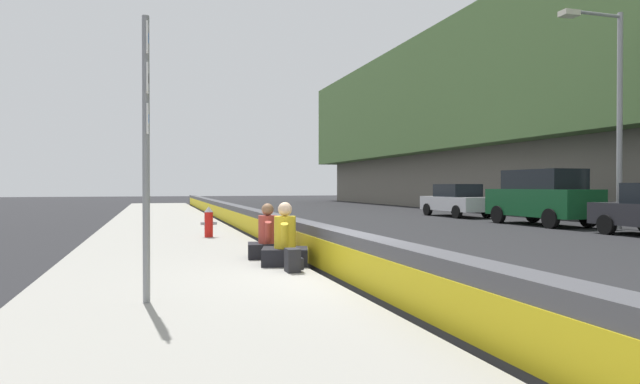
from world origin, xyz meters
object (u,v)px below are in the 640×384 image
route_sign_post (147,136)px  parked_car_third (542,196)px  seated_person_foreground (285,245)px  parked_car_fourth (456,200)px  fire_hydrant (209,221)px  street_lamp (611,98)px  backpack (293,261)px  seated_person_middle (268,241)px

route_sign_post → parked_car_third: (11.34, -15.27, -1.05)m
seated_person_foreground → parked_car_fourth: 19.91m
parked_car_third → parked_car_fourth: size_ratio=1.07×
fire_hydrant → street_lamp: street_lamp is taller
fire_hydrant → backpack: fire_hydrant is taller
fire_hydrant → street_lamp: bearing=-88.9°
fire_hydrant → backpack: bearing=-173.7°
backpack → street_lamp: (7.12, -14.00, 4.54)m
backpack → parked_car_fourth: 20.61m
seated_person_middle → street_lamp: (5.18, -14.05, 4.39)m
parked_car_third → fire_hydrant: bearing=101.1°
fire_hydrant → seated_person_middle: (-4.90, -0.72, -0.10)m
route_sign_post → backpack: size_ratio=9.00×
parked_car_third → parked_car_fourth: parked_car_third is taller
route_sign_post → fire_hydrant: 8.95m
parked_car_third → parked_car_fourth: 6.53m
seated_person_middle → parked_car_third: 15.03m
backpack → parked_car_fourth: size_ratio=0.09×
seated_person_middle → backpack: size_ratio=2.78×
route_sign_post → street_lamp: size_ratio=0.45×
seated_person_middle → backpack: (-1.94, -0.04, -0.15)m
route_sign_post → seated_person_foreground: 3.99m
route_sign_post → seated_person_middle: bearing=-31.6°
route_sign_post → parked_car_third: size_ratio=0.74×
route_sign_post → seated_person_foreground: (2.66, -2.42, -1.73)m
seated_person_middle → route_sign_post: bearing=148.4°
seated_person_foreground → parked_car_third: 15.52m
seated_person_middle → backpack: 1.95m
fire_hydrant → seated_person_foreground: 6.05m
parked_car_fourth → fire_hydrant: bearing=124.0°
seated_person_foreground → parked_car_fourth: size_ratio=0.26×
route_sign_post → parked_car_third: bearing=-53.4°
fire_hydrant → parked_car_third: bearing=-78.9°
seated_person_middle → fire_hydrant: bearing=8.3°
backpack → seated_person_middle: bearing=1.3°
seated_person_foreground → parked_car_fourth: parked_car_fourth is taller
seated_person_middle → parked_car_third: (7.59, -12.95, 0.70)m
seated_person_middle → street_lamp: street_lamp is taller
backpack → street_lamp: street_lamp is taller
seated_person_middle → parked_car_fourth: (14.11, -12.96, 0.38)m
parked_car_third → parked_car_fourth: bearing=-0.0°
fire_hydrant → backpack: size_ratio=2.20×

